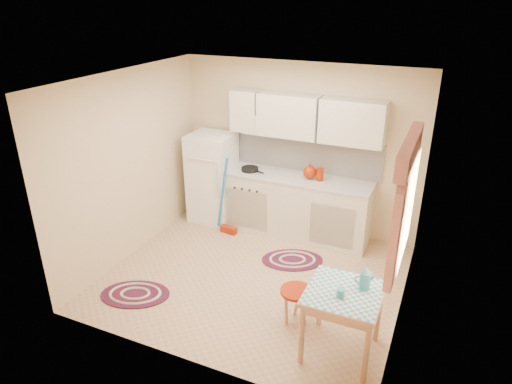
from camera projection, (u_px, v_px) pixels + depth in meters
room_shell at (275, 155)px, 5.38m from camera, size 3.64×3.60×2.52m
fridge at (212, 178)px, 7.12m from camera, size 0.65×0.60×1.40m
broom at (228, 197)px, 6.70m from camera, size 0.30×0.16×1.20m
base_cabinets at (293, 206)px, 6.77m from camera, size 2.25×0.60×0.88m
countertop at (294, 178)px, 6.58m from camera, size 2.27×0.62×0.04m
frying_pan at (250, 169)px, 6.78m from camera, size 0.32×0.32×0.05m
red_kettle at (310, 172)px, 6.45m from camera, size 0.22×0.21×0.21m
red_canister at (320, 175)px, 6.40m from camera, size 0.12×0.12×0.16m
table at (341, 322)px, 4.51m from camera, size 0.72×0.72×0.72m
stool at (296, 306)px, 4.99m from camera, size 0.40×0.40×0.42m
coffee_pot at (365, 278)px, 4.36m from camera, size 0.14×0.13×0.26m
mug at (341, 293)px, 4.27m from camera, size 0.09×0.09×0.10m
rug_center at (292, 260)px, 6.22m from camera, size 0.99×0.85×0.02m
rug_left at (135, 294)px, 5.51m from camera, size 0.98×0.81×0.02m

